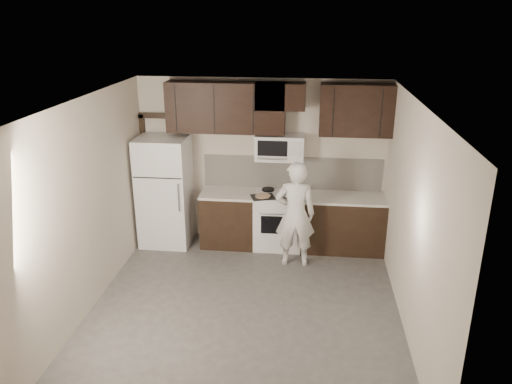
% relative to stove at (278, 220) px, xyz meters
% --- Properties ---
extents(floor, '(4.50, 4.50, 0.00)m').
position_rel_stove_xyz_m(floor, '(-0.30, -1.94, -0.46)').
color(floor, '#4A4745').
rests_on(floor, ground).
extents(back_wall, '(4.00, 0.00, 4.00)m').
position_rel_stove_xyz_m(back_wall, '(-0.30, 0.31, 0.89)').
color(back_wall, beige).
rests_on(back_wall, ground).
extents(ceiling, '(4.50, 4.50, 0.00)m').
position_rel_stove_xyz_m(ceiling, '(-0.30, -1.94, 2.24)').
color(ceiling, white).
rests_on(ceiling, back_wall).
extents(counter_run, '(2.95, 0.64, 0.91)m').
position_rel_stove_xyz_m(counter_run, '(0.30, 0.00, -0.00)').
color(counter_run, black).
rests_on(counter_run, floor).
extents(stove, '(0.76, 0.66, 0.94)m').
position_rel_stove_xyz_m(stove, '(0.00, 0.00, 0.00)').
color(stove, white).
rests_on(stove, floor).
extents(backsplash, '(2.90, 0.02, 0.54)m').
position_rel_stove_xyz_m(backsplash, '(0.20, 0.30, 0.72)').
color(backsplash, beige).
rests_on(backsplash, counter_run).
extents(upper_cabinets, '(3.48, 0.35, 0.78)m').
position_rel_stove_xyz_m(upper_cabinets, '(-0.09, 0.14, 1.82)').
color(upper_cabinets, black).
rests_on(upper_cabinets, back_wall).
extents(microwave, '(0.76, 0.42, 0.40)m').
position_rel_stove_xyz_m(microwave, '(-0.00, 0.12, 1.19)').
color(microwave, white).
rests_on(microwave, upper_cabinets).
extents(refrigerator, '(0.80, 0.76, 1.80)m').
position_rel_stove_xyz_m(refrigerator, '(-1.85, -0.05, 0.44)').
color(refrigerator, white).
rests_on(refrigerator, floor).
extents(door_trim, '(0.50, 0.08, 2.12)m').
position_rel_stove_xyz_m(door_trim, '(-2.22, 0.27, 0.79)').
color(door_trim, black).
rests_on(door_trim, floor).
extents(saucepan, '(0.32, 0.20, 0.18)m').
position_rel_stove_xyz_m(saucepan, '(0.18, -0.15, 0.53)').
color(saucepan, silver).
rests_on(saucepan, stove).
extents(baking_tray, '(0.42, 0.36, 0.02)m').
position_rel_stove_xyz_m(baking_tray, '(-0.23, -0.18, 0.46)').
color(baking_tray, black).
rests_on(baking_tray, counter_run).
extents(pizza, '(0.30, 0.30, 0.02)m').
position_rel_stove_xyz_m(pizza, '(-0.23, -0.18, 0.48)').
color(pizza, '#D0AF8B').
rests_on(pizza, baking_tray).
extents(person, '(0.62, 0.43, 1.64)m').
position_rel_stove_xyz_m(person, '(0.29, -0.60, 0.36)').
color(person, white).
rests_on(person, floor).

